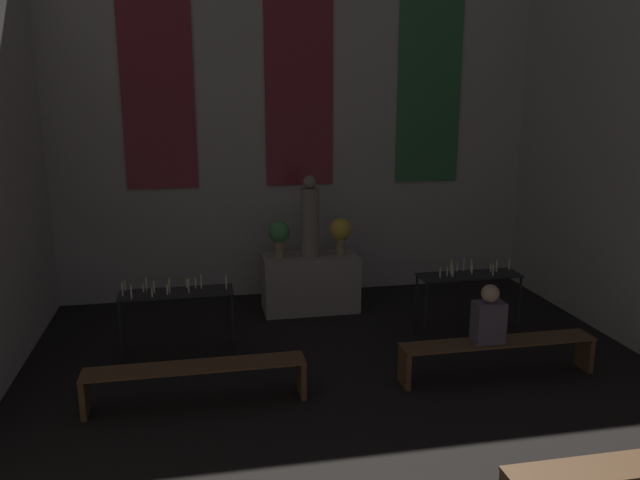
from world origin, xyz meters
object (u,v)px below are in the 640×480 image
statue (310,219)px  candle_rack_right (469,282)px  altar (310,283)px  flower_vase_right (340,232)px  pew_back_right (498,350)px  flower_vase_left (279,234)px  pew_back_left (196,375)px  person_seated (489,317)px  candle_rack_left (176,300)px

statue → candle_rack_right: bearing=-35.6°
altar → candle_rack_right: 2.49m
flower_vase_right → candle_rack_right: bearing=-43.3°
altar → pew_back_right: (1.79, -2.81, -0.09)m
flower_vase_left → altar: bearing=-0.0°
flower_vase_right → pew_back_left: size_ratio=0.24×
person_seated → altar: bearing=120.3°
candle_rack_left → person_seated: size_ratio=2.02×
candle_rack_right → statue: bearing=144.4°
flower_vase_right → altar: bearing=-180.0°
altar → candle_rack_left: (-2.01, -1.44, 0.33)m
flower_vase_left → candle_rack_left: (-1.53, -1.44, -0.48)m
altar → candle_rack_right: size_ratio=1.03×
candle_rack_right → person_seated: person_seated is taller
candle_rack_right → flower_vase_left: bearing=150.0°
person_seated → statue: bearing=120.3°
flower_vase_right → candle_rack_left: (-2.50, -1.44, -0.48)m
flower_vase_right → candle_rack_right: flower_vase_right is taller
pew_back_left → flower_vase_right: bearing=51.1°
candle_rack_right → pew_back_left: size_ratio=0.60×
candle_rack_left → pew_back_left: 1.45m
pew_back_left → pew_back_right: bearing=0.0°
flower_vase_right → person_seated: 3.08m
pew_back_left → candle_rack_left: bearing=99.3°
altar → pew_back_left: size_ratio=0.62×
altar → candle_rack_right: (2.01, -1.44, 0.33)m
candle_rack_right → person_seated: size_ratio=2.02×
pew_back_left → person_seated: 3.46m
candle_rack_right → pew_back_right: bearing=-99.1°
statue → flower_vase_right: size_ratio=2.19×
flower_vase_left → statue: bearing=-0.0°
statue → candle_rack_right: 2.57m
candle_rack_left → pew_back_right: 4.06m
altar → statue: 1.03m
statue → flower_vase_right: statue is taller
altar → statue: (0.00, 0.00, 1.03)m
pew_back_left → statue: bearing=57.6°
candle_rack_right → altar: bearing=144.4°
statue → candle_rack_left: statue is taller
altar → candle_rack_left: bearing=-144.4°
statue → pew_back_right: statue is taller
flower_vase_left → pew_back_right: (2.27, -2.81, -0.90)m
candle_rack_left → pew_back_left: size_ratio=0.60×
pew_back_right → person_seated: bearing=-180.0°
candle_rack_right → pew_back_left: candle_rack_right is taller
altar → flower_vase_left: flower_vase_left is taller
statue → candle_rack_left: size_ratio=0.88×
person_seated → candle_rack_left: bearing=159.4°
flower_vase_left → pew_back_left: 3.23m
flower_vase_left → candle_rack_right: size_ratio=0.40×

